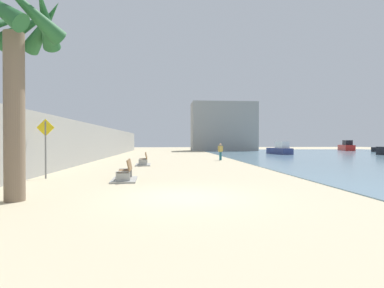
# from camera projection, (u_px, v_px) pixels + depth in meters

# --- Properties ---
(ground_plane) EXTENTS (120.00, 120.00, 0.00)m
(ground_plane) POSITION_uv_depth(u_px,v_px,m) (173.00, 161.00, 27.62)
(ground_plane) COLOR #C6B793
(seawall) EXTENTS (0.80, 64.00, 3.33)m
(seawall) POSITION_uv_depth(u_px,v_px,m) (90.00, 143.00, 26.99)
(seawall) COLOR #9E9E99
(seawall) RESTS_ON ground
(palm_tree) EXTENTS (3.26, 3.19, 6.47)m
(palm_tree) POSITION_uv_depth(u_px,v_px,m) (15.00, 46.00, 8.99)
(palm_tree) COLOR #7A6651
(palm_tree) RESTS_ON ground
(bench_near) EXTENTS (1.21, 2.16, 0.98)m
(bench_near) POSITION_uv_depth(u_px,v_px,m) (125.00, 176.00, 13.66)
(bench_near) COLOR #9E9E99
(bench_near) RESTS_ON ground
(bench_far) EXTENTS (1.20, 2.15, 0.98)m
(bench_far) POSITION_uv_depth(u_px,v_px,m) (143.00, 162.00, 22.32)
(bench_far) COLOR #9E9E99
(bench_far) RESTS_ON ground
(person_walking) EXTENTS (0.51, 0.26, 1.61)m
(person_walking) POSITION_uv_depth(u_px,v_px,m) (220.00, 150.00, 28.01)
(person_walking) COLOR teal
(person_walking) RESTS_ON ground
(boat_far_left) EXTENTS (3.37, 6.07, 1.93)m
(boat_far_left) POSITION_uv_depth(u_px,v_px,m) (346.00, 147.00, 56.08)
(boat_far_left) COLOR red
(boat_far_left) RESTS_ON water_bay
(boat_outer) EXTENTS (2.14, 4.91, 1.74)m
(boat_outer) POSITION_uv_depth(u_px,v_px,m) (280.00, 149.00, 40.67)
(boat_outer) COLOR navy
(boat_outer) RESTS_ON water_bay
(pedestrian_sign) EXTENTS (0.85, 0.08, 2.91)m
(pedestrian_sign) POSITION_uv_depth(u_px,v_px,m) (46.00, 142.00, 14.37)
(pedestrian_sign) COLOR slate
(pedestrian_sign) RESTS_ON ground
(harbor_building) EXTENTS (12.00, 6.00, 9.08)m
(harbor_building) POSITION_uv_depth(u_px,v_px,m) (223.00, 127.00, 56.31)
(harbor_building) COLOR gray
(harbor_building) RESTS_ON ground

